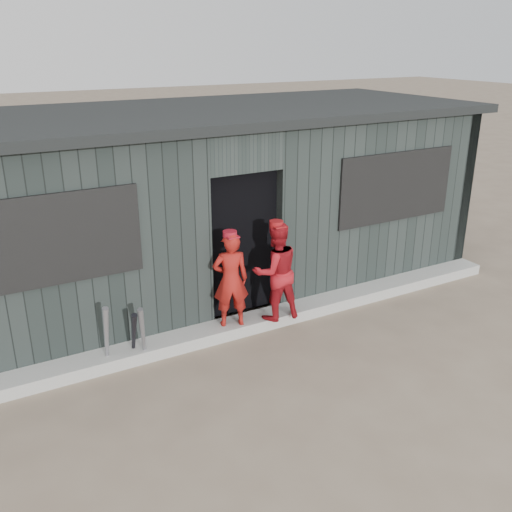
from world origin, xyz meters
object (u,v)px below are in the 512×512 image
bat_right (134,336)px  dugout (199,202)px  player_red_right (276,271)px  bat_mid (143,335)px  player_grey_back (274,260)px  bat_left (106,337)px  player_red_left (231,280)px

bat_right → dugout: dugout is taller
bat_right → player_red_right: size_ratio=0.56×
player_red_right → dugout: size_ratio=0.15×
bat_mid → player_grey_back: bearing=20.0°
bat_left → player_grey_back: (2.62, 0.75, 0.18)m
player_red_left → dugout: bearing=-85.1°
bat_left → player_red_right: (2.17, -0.04, 0.37)m
bat_mid → player_red_left: bearing=5.7°
bat_mid → dugout: dugout is taller
player_grey_back → dugout: 1.41m
player_red_right → player_grey_back: bearing=-114.2°
player_red_left → dugout: (0.36, 1.72, 0.53)m
bat_left → player_red_right: bearing=-1.1°
bat_right → dugout: 2.59m
bat_right → player_red_left: size_ratio=0.59×
player_red_left → player_red_right: bearing=-173.0°
player_red_right → player_grey_back: (0.45, 0.79, -0.20)m
bat_left → player_red_left: 1.62m
bat_right → dugout: (1.64, 1.76, 0.94)m
player_grey_back → dugout: bearing=-45.9°
bat_mid → player_grey_back: size_ratio=0.63×
dugout → bat_left: bearing=-137.7°
player_grey_back → dugout: (-0.67, 1.03, 0.69)m
player_red_left → dugout: size_ratio=0.15×
player_red_left → player_grey_back: (1.03, 0.69, -0.16)m
player_red_left → bat_right: bearing=19.0°
player_grey_back → bat_right: bearing=28.8°
player_red_left → player_grey_back: player_red_left is taller
bat_mid → player_red_right: bearing=0.6°
player_red_right → dugout: 1.90m
dugout → player_grey_back: bearing=-57.0°
bat_mid → player_grey_back: (2.22, 0.81, 0.22)m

